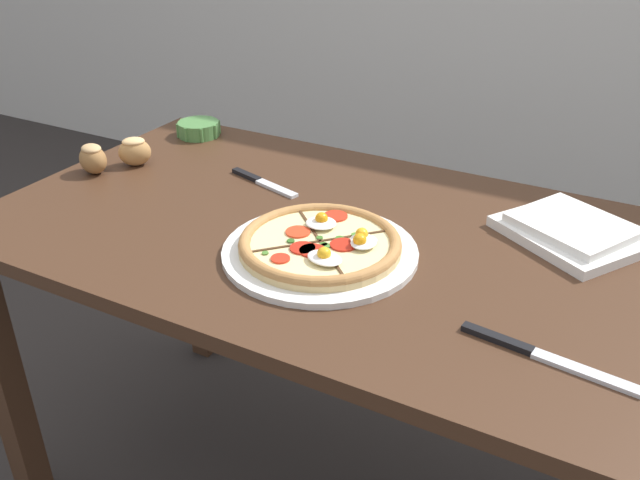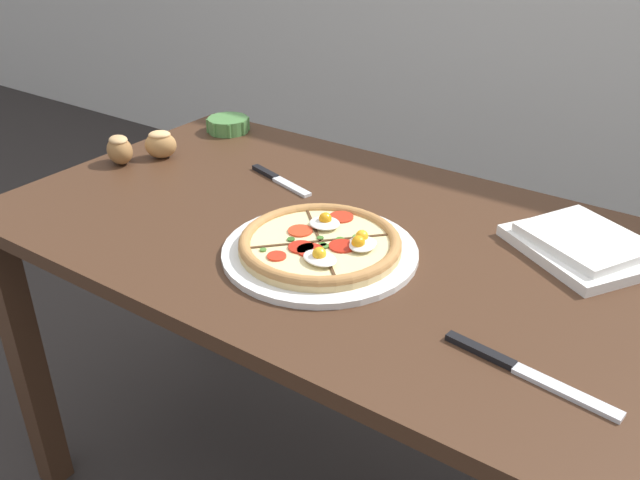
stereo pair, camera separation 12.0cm
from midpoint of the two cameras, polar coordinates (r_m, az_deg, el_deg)
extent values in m
cube|color=#422819|center=(1.30, -1.10, 0.18)|extent=(1.38, 0.78, 0.03)
cube|color=#422819|center=(1.70, -26.76, -11.01)|extent=(0.06, 0.06, 0.73)
cube|color=#422819|center=(2.05, -12.04, -1.06)|extent=(0.06, 0.06, 0.73)
cylinder|color=white|center=(1.21, -2.83, -1.08)|extent=(0.35, 0.35, 0.01)
cylinder|color=#DBB775|center=(1.20, -2.85, -0.58)|extent=(0.29, 0.29, 0.01)
cylinder|color=beige|center=(1.20, -2.86, -0.27)|extent=(0.26, 0.26, 0.00)
torus|color=#B27A42|center=(1.20, -2.86, -0.24)|extent=(0.29, 0.29, 0.02)
cube|color=#472D19|center=(1.18, -5.84, -0.64)|extent=(0.09, 0.10, 0.00)
cube|color=#472D19|center=(1.14, -2.01, -1.66)|extent=(0.10, 0.09, 0.00)
cube|color=#472D19|center=(1.21, 0.06, 0.27)|extent=(0.09, 0.10, 0.00)
cube|color=#472D19|center=(1.25, -3.63, 1.17)|extent=(0.10, 0.09, 0.00)
cylinder|color=red|center=(1.18, -0.92, -0.49)|extent=(0.05, 0.05, 0.00)
cylinder|color=red|center=(1.23, -4.66, 0.60)|extent=(0.05, 0.05, 0.00)
cylinder|color=red|center=(1.17, -4.35, -0.79)|extent=(0.04, 0.04, 0.00)
cylinder|color=red|center=(1.15, -6.34, -1.65)|extent=(0.03, 0.03, 0.00)
cylinder|color=red|center=(1.28, -1.43, 1.90)|extent=(0.05, 0.05, 0.00)
cylinder|color=red|center=(1.17, -3.57, -1.00)|extent=(0.05, 0.05, 0.00)
ellipsoid|color=white|center=(1.18, 0.80, -0.30)|extent=(0.05, 0.05, 0.01)
sphere|color=orange|center=(1.17, 0.45, -0.09)|extent=(0.02, 0.02, 0.02)
ellipsoid|color=white|center=(1.13, -2.63, -1.61)|extent=(0.07, 0.06, 0.01)
sphere|color=#F4AD1E|center=(1.13, -2.68, -1.26)|extent=(0.02, 0.02, 0.02)
ellipsoid|color=white|center=(1.24, -2.66, 1.37)|extent=(0.06, 0.05, 0.01)
sphere|color=orange|center=(1.24, -2.62, 1.74)|extent=(0.02, 0.02, 0.02)
ellipsoid|color=white|center=(1.19, 0.83, -0.05)|extent=(0.06, 0.05, 0.01)
sphere|color=#F4AD1E|center=(1.19, 0.68, 0.42)|extent=(0.02, 0.02, 0.02)
cylinder|color=#477A2D|center=(1.21, 0.19, 0.37)|extent=(0.02, 0.02, 0.00)
cylinder|color=#477A2D|center=(1.18, -2.41, -0.56)|extent=(0.02, 0.02, 0.00)
cylinder|color=#386B23|center=(1.19, -0.81, -0.30)|extent=(0.01, 0.01, 0.00)
cylinder|color=#386B23|center=(1.20, -1.17, 0.07)|extent=(0.02, 0.02, 0.00)
cylinder|color=#2D5B1E|center=(1.20, -5.34, -0.14)|extent=(0.01, 0.01, 0.00)
cylinder|color=#386B23|center=(1.24, -4.41, 0.90)|extent=(0.02, 0.02, 0.00)
cylinder|color=#386B23|center=(1.21, -2.87, 0.12)|extent=(0.01, 0.01, 0.00)
cylinder|color=#386B23|center=(1.18, -2.60, -0.45)|extent=(0.01, 0.01, 0.00)
cylinder|color=#477A2D|center=(1.17, -7.57, -1.16)|extent=(0.01, 0.01, 0.00)
cylinder|color=#4C8442|center=(1.80, -12.09, 9.11)|extent=(0.10, 0.10, 0.04)
cylinder|color=#AD1423|center=(1.80, -12.11, 9.25)|extent=(0.08, 0.08, 0.02)
cylinder|color=#4C8442|center=(1.77, -10.77, 8.88)|extent=(0.01, 0.01, 0.04)
cylinder|color=#4C8442|center=(1.81, -10.43, 9.32)|extent=(0.01, 0.01, 0.04)
cylinder|color=#4C8442|center=(1.84, -11.06, 9.62)|extent=(0.01, 0.01, 0.04)
cylinder|color=#4C8442|center=(1.85, -12.26, 9.62)|extent=(0.01, 0.01, 0.04)
cylinder|color=#4C8442|center=(1.84, -13.38, 9.32)|extent=(0.01, 0.01, 0.04)
cylinder|color=#4C8442|center=(1.80, -13.77, 8.89)|extent=(0.01, 0.01, 0.04)
cylinder|color=#4C8442|center=(1.77, -13.17, 8.57)|extent=(0.01, 0.01, 0.04)
cylinder|color=#4C8442|center=(1.75, -11.91, 8.57)|extent=(0.01, 0.01, 0.04)
cube|color=silver|center=(1.32, 18.03, 0.44)|extent=(0.31, 0.30, 0.02)
cube|color=silver|center=(1.31, 18.15, 1.13)|extent=(0.25, 0.24, 0.02)
ellipsoid|color=olive|center=(1.63, -20.60, 6.31)|extent=(0.09, 0.08, 0.06)
ellipsoid|color=tan|center=(1.63, -20.76, 7.16)|extent=(0.06, 0.06, 0.02)
ellipsoid|color=#B27F47|center=(1.65, -17.38, 7.02)|extent=(0.09, 0.09, 0.06)
ellipsoid|color=#EAB775|center=(1.64, -17.51, 7.86)|extent=(0.07, 0.06, 0.02)
cube|color=silver|center=(1.46, -6.03, 4.28)|extent=(0.12, 0.05, 0.01)
cube|color=black|center=(1.54, -8.44, 5.39)|extent=(0.09, 0.04, 0.01)
cube|color=silver|center=(0.99, 18.27, -10.67)|extent=(0.15, 0.04, 0.01)
cube|color=black|center=(1.02, 11.43, -8.24)|extent=(0.11, 0.03, 0.01)
camera|label=1|loc=(0.06, -92.86, -1.57)|focal=38.00mm
camera|label=2|loc=(0.06, 87.14, 1.57)|focal=38.00mm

